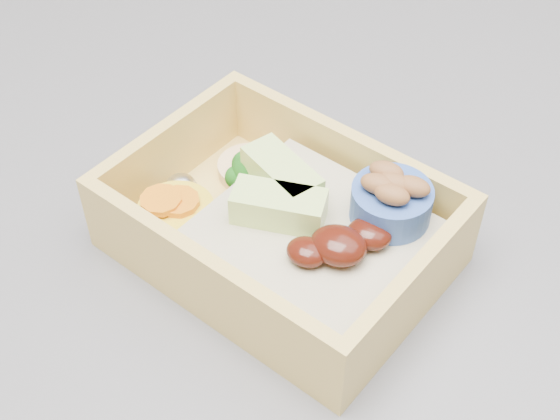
% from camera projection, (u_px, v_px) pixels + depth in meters
% --- Properties ---
extents(bento_box, '(0.18, 0.15, 0.06)m').
position_uv_depth(bento_box, '(290.00, 227.00, 0.38)').
color(bento_box, '#DCB85B').
rests_on(bento_box, island).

